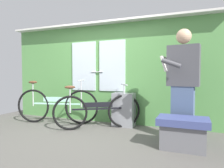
{
  "coord_description": "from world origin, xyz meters",
  "views": [
    {
      "loc": [
        1.79,
        -3.03,
        1.06
      ],
      "look_at": [
        0.39,
        0.46,
        0.88
      ],
      "focal_mm": 32.68,
      "sensor_mm": 36.0,
      "label": 1
    }
  ],
  "objects_px": {
    "trash_bin_by_wall": "(124,110)",
    "bicycle_near_door": "(97,111)",
    "bench_seat_corner": "(183,132)",
    "bicycle_leaning_behind": "(57,105)",
    "passenger_reading_newspaper": "(183,82)"
  },
  "relations": [
    {
      "from": "trash_bin_by_wall",
      "to": "bicycle_near_door",
      "type": "bearing_deg",
      "value": -136.65
    },
    {
      "from": "bench_seat_corner",
      "to": "trash_bin_by_wall",
      "type": "bearing_deg",
      "value": 142.35
    },
    {
      "from": "bicycle_near_door",
      "to": "bench_seat_corner",
      "type": "bearing_deg",
      "value": -51.3
    },
    {
      "from": "bicycle_near_door",
      "to": "bench_seat_corner",
      "type": "relative_size",
      "value": 2.09
    },
    {
      "from": "bicycle_leaning_behind",
      "to": "passenger_reading_newspaper",
      "type": "height_order",
      "value": "passenger_reading_newspaper"
    },
    {
      "from": "passenger_reading_newspaper",
      "to": "bench_seat_corner",
      "type": "relative_size",
      "value": 2.55
    },
    {
      "from": "bicycle_near_door",
      "to": "trash_bin_by_wall",
      "type": "bearing_deg",
      "value": 10.28
    },
    {
      "from": "bicycle_near_door",
      "to": "bench_seat_corner",
      "type": "height_order",
      "value": "bicycle_near_door"
    },
    {
      "from": "bicycle_leaning_behind",
      "to": "passenger_reading_newspaper",
      "type": "bearing_deg",
      "value": -17.89
    },
    {
      "from": "bicycle_leaning_behind",
      "to": "bench_seat_corner",
      "type": "xyz_separation_m",
      "value": [
        2.62,
        -0.61,
        -0.15
      ]
    },
    {
      "from": "trash_bin_by_wall",
      "to": "bicycle_leaning_behind",
      "type": "bearing_deg",
      "value": -167.84
    },
    {
      "from": "passenger_reading_newspaper",
      "to": "trash_bin_by_wall",
      "type": "height_order",
      "value": "passenger_reading_newspaper"
    },
    {
      "from": "passenger_reading_newspaper",
      "to": "bench_seat_corner",
      "type": "xyz_separation_m",
      "value": [
        0.03,
        -0.43,
        -0.7
      ]
    },
    {
      "from": "bicycle_near_door",
      "to": "passenger_reading_newspaper",
      "type": "xyz_separation_m",
      "value": [
        1.57,
        -0.1,
        0.59
      ]
    },
    {
      "from": "bicycle_leaning_behind",
      "to": "trash_bin_by_wall",
      "type": "distance_m",
      "value": 1.47
    }
  ]
}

